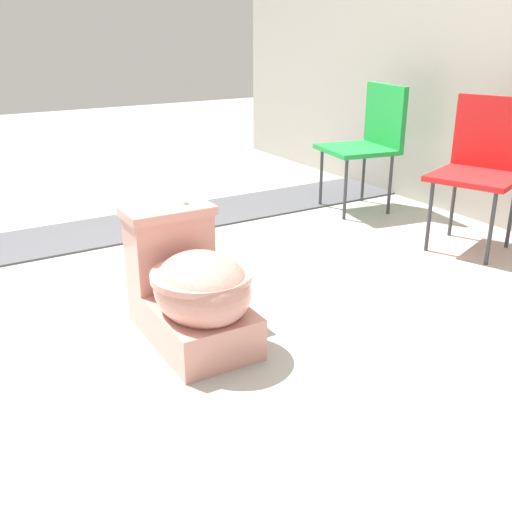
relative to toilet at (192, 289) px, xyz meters
The scene contains 5 objects.
ground_plane 0.37m from the toilet, 169.17° to the right, with size 14.00×14.00×0.00m, color #A8A59E.
gravel_strip 1.59m from the toilet, 163.60° to the left, with size 0.56×8.00×0.01m, color #4C4C51.
toilet is the anchor object (origin of this frame).
folding_chair_left 2.15m from the toilet, 119.89° to the left, with size 0.51×0.51×0.83m.
folding_chair_middle 1.91m from the toilet, 95.09° to the left, with size 0.56×0.56×0.83m.
Camera 1 is at (2.27, -0.85, 1.20)m, focal length 42.00 mm.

